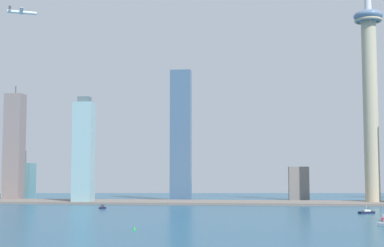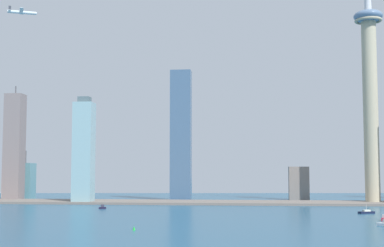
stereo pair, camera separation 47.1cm
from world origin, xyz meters
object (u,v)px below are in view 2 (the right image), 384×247
at_px(observation_tower, 370,74).
at_px(boat_3, 384,218).
at_px(skyscraper_1, 25,181).
at_px(skyscraper_7, 299,183).
at_px(skyscraper_3, 84,152).
at_px(skyscraper_4, 14,147).
at_px(channel_buoy_0, 134,228).
at_px(airplane, 22,12).
at_px(skyscraper_2, 181,135).
at_px(boat_2, 102,207).
at_px(boat_7, 366,212).

height_order(observation_tower, boat_3, observation_tower).
distance_m(skyscraper_1, skyscraper_7, 366.89).
distance_m(skyscraper_3, skyscraper_4, 122.71).
bearing_deg(boat_3, observation_tower, 6.32).
xyz_separation_m(skyscraper_7, channel_buoy_0, (-133.14, -408.48, -20.48)).
bearing_deg(airplane, boat_3, -50.59).
distance_m(observation_tower, skyscraper_4, 451.52).
height_order(channel_buoy_0, airplane, airplane).
height_order(skyscraper_7, airplane, airplane).
height_order(observation_tower, skyscraper_2, observation_tower).
bearing_deg(skyscraper_2, observation_tower, -12.75).
bearing_deg(boat_2, boat_7, -30.84).
relative_size(boat_2, airplane, 0.23).
bearing_deg(skyscraper_7, skyscraper_3, -155.98).
relative_size(observation_tower, boat_3, 31.60).
bearing_deg(channel_buoy_0, boat_2, 110.32).
distance_m(skyscraper_2, skyscraper_3, 135.07).
bearing_deg(airplane, skyscraper_1, 85.48).
xyz_separation_m(skyscraper_3, boat_3, (295.11, -202.59, -58.66)).
bearing_deg(skyscraper_7, observation_tower, -47.13).
height_order(skyscraper_4, skyscraper_7, skyscraper_4).
xyz_separation_m(skyscraper_7, boat_3, (38.69, -316.85, -20.16)).
bearing_deg(skyscraper_3, skyscraper_1, 138.89).
height_order(skyscraper_2, boat_7, skyscraper_2).
distance_m(skyscraper_1, boat_7, 464.88).
xyz_separation_m(channel_buoy_0, airplane, (-199.37, 287.47, 226.12)).
xyz_separation_m(boat_3, channel_buoy_0, (-171.83, -91.64, -0.32)).
bearing_deg(boat_2, skyscraper_7, 22.30).
xyz_separation_m(skyscraper_1, airplane, (33.91, -102.75, 203.06)).
bearing_deg(channel_buoy_0, skyscraper_4, 123.60).
relative_size(observation_tower, boat_2, 47.31).
bearing_deg(skyscraper_3, boat_2, -62.12).
distance_m(skyscraper_2, skyscraper_4, 215.46).
xyz_separation_m(skyscraper_2, boat_3, (191.03, -285.20, -82.84)).
xyz_separation_m(observation_tower, airplane, (-410.24, -37.30, 76.38)).
bearing_deg(skyscraper_2, skyscraper_7, 11.74).
relative_size(skyscraper_4, airplane, 4.54).
distance_m(skyscraper_2, channel_buoy_0, 386.38).
height_order(boat_2, channel_buoy_0, boat_2).
height_order(skyscraper_3, skyscraper_4, skyscraper_4).
bearing_deg(skyscraper_4, airplane, -62.09).
bearing_deg(boat_2, skyscraper_3, 95.75).
relative_size(skyscraper_1, skyscraper_7, 1.50).
bearing_deg(skyscraper_4, boat_3, -32.56).
relative_size(boat_2, boat_3, 0.67).
bearing_deg(airplane, observation_tower, -17.58).
distance_m(boat_2, channel_buoy_0, 217.46).
xyz_separation_m(skyscraper_4, airplane, (33.00, -62.31, 158.72)).
bearing_deg(boat_7, channel_buoy_0, -162.84).
xyz_separation_m(skyscraper_1, skyscraper_2, (214.08, -13.38, 60.10)).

